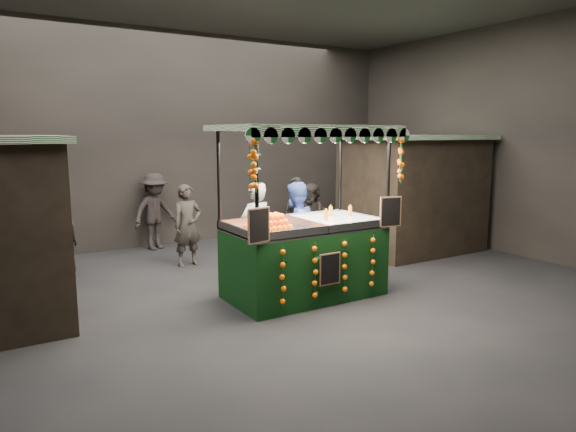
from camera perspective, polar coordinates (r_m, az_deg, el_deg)
ground at (r=8.37m, az=-1.16°, el=-9.15°), size 12.00×12.00×0.00m
market_hall at (r=7.99m, az=-1.24°, el=14.56°), size 12.10×10.10×5.05m
neighbour_stall_right at (r=11.93m, az=13.60°, el=2.51°), size 3.00×2.20×2.60m
juice_stall at (r=8.28m, az=2.02°, el=-3.23°), size 2.84×1.67×2.75m
vendor_grey at (r=9.13m, az=-3.58°, el=-1.82°), size 0.72×0.55×1.79m
vendor_blue at (r=9.30m, az=0.81°, el=-1.67°), size 1.04×0.92×1.77m
shopper_0 at (r=10.44m, az=-11.08°, el=-1.02°), size 0.63×0.45×1.64m
shopper_1 at (r=11.20m, az=2.67°, el=-0.43°), size 0.94×0.95×1.55m
shopper_2 at (r=11.41m, az=-26.62°, el=-0.54°), size 1.15×0.78×1.81m
shopper_3 at (r=12.11m, az=-14.53°, el=0.49°), size 1.28×1.00×1.75m
shopper_4 at (r=10.34m, az=-24.39°, el=-1.64°), size 0.90×0.67×1.68m
shopper_5 at (r=11.96m, az=2.60°, el=0.11°), size 0.98×1.47×1.52m
shopper_6 at (r=12.43m, az=0.85°, el=0.66°), size 0.54×0.67×1.60m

